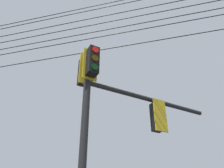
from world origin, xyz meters
TOP-DOWN VIEW (x-y plane):
  - signal_mast_assembly at (0.90, 0.03)m, footprint 4.52×1.35m
  - overhead_wire_span at (-0.59, 1.28)m, footprint 18.02×24.83m

SIDE VIEW (x-z plane):
  - signal_mast_assembly at x=0.90m, z-range 1.30..7.46m
  - overhead_wire_span at x=-0.59m, z-range 6.26..8.27m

